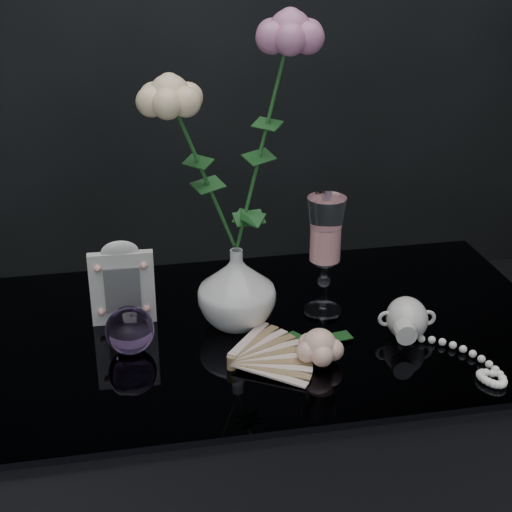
{
  "coord_description": "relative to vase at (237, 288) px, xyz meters",
  "views": [
    {
      "loc": [
        -0.22,
        -1.11,
        1.44
      ],
      "look_at": [
        -0.01,
        0.0,
        0.92
      ],
      "focal_mm": 55.0,
      "sensor_mm": 36.0,
      "label": 1
    }
  ],
  "objects": [
    {
      "name": "roses",
      "position": [
        0.0,
        -0.0,
        0.27
      ],
      "size": [
        0.28,
        0.13,
        0.44
      ],
      "color": "#FCD09F",
      "rests_on": "vase"
    },
    {
      "name": "loose_rose",
      "position": [
        0.11,
        -0.15,
        -0.04
      ],
      "size": [
        0.18,
        0.2,
        0.06
      ],
      "primitive_type": null,
      "rotation": [
        0.0,
        0.0,
        -0.37
      ],
      "color": "#F8B7A0",
      "rests_on": "table"
    },
    {
      "name": "picture_frame",
      "position": [
        -0.19,
        0.05,
        0.01
      ],
      "size": [
        0.12,
        0.09,
        0.15
      ],
      "primitive_type": null,
      "rotation": [
        0.0,
        0.0,
        -0.03
      ],
      "color": "silver",
      "rests_on": "table"
    },
    {
      "name": "paperweight",
      "position": [
        -0.19,
        -0.06,
        -0.03
      ],
      "size": [
        0.09,
        0.09,
        0.08
      ],
      "primitive_type": null,
      "rotation": [
        0.0,
        0.0,
        -0.12
      ],
      "color": "#B17FCE",
      "rests_on": "table"
    },
    {
      "name": "vase",
      "position": [
        0.0,
        0.0,
        0.0
      ],
      "size": [
        0.16,
        0.16,
        0.14
      ],
      "primitive_type": "imported",
      "rotation": [
        0.0,
        0.0,
        -0.22
      ],
      "color": "white",
      "rests_on": "table"
    },
    {
      "name": "pearl_jar",
      "position": [
        0.27,
        -0.09,
        -0.03
      ],
      "size": [
        0.28,
        0.29,
        0.07
      ],
      "primitive_type": null,
      "rotation": [
        0.0,
        0.0,
        -0.15
      ],
      "color": "silver",
      "rests_on": "table"
    },
    {
      "name": "paper_fan",
      "position": [
        -0.03,
        -0.14,
        -0.06
      ],
      "size": [
        0.29,
        0.24,
        0.03
      ],
      "primitive_type": null,
      "rotation": [
        0.0,
        0.0,
        -0.19
      ],
      "color": "beige",
      "rests_on": "table"
    },
    {
      "name": "table",
      "position": [
        0.03,
        -0.02,
        -0.45
      ],
      "size": [
        1.05,
        0.58,
        0.76
      ],
      "color": "black",
      "rests_on": "ground"
    },
    {
      "name": "wine_glass",
      "position": [
        0.16,
        0.01,
        0.04
      ],
      "size": [
        0.08,
        0.08,
        0.22
      ],
      "primitive_type": null,
      "rotation": [
        0.0,
        0.0,
        -0.13
      ],
      "color": "white",
      "rests_on": "table"
    }
  ]
}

